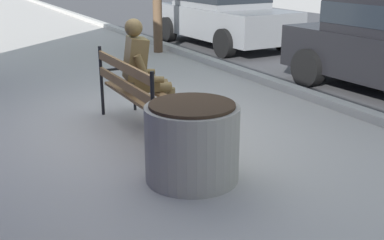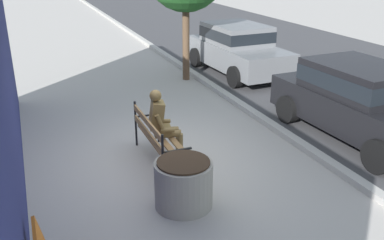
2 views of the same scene
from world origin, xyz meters
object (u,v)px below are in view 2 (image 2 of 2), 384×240
at_px(parked_car_black, 361,99).
at_px(concrete_planter, 184,183).
at_px(parked_car_grey, 237,47).
at_px(park_bench, 156,136).
at_px(bronze_statue_seated, 165,125).

bearing_deg(parked_car_black, concrete_planter, -75.73).
distance_m(concrete_planter, parked_car_grey, 7.96).
bearing_deg(concrete_planter, park_bench, 178.00).
xyz_separation_m(bronze_statue_seated, parked_car_grey, (-4.96, 4.11, 0.17)).
bearing_deg(parked_car_grey, bronze_statue_seated, -39.63).
height_order(park_bench, bronze_statue_seated, bronze_statue_seated).
height_order(concrete_planter, parked_car_grey, parked_car_grey).
xyz_separation_m(concrete_planter, parked_car_black, (-1.11, 4.37, 0.46)).
relative_size(concrete_planter, parked_car_grey, 0.22).
bearing_deg(concrete_planter, parked_car_grey, 146.61).
distance_m(park_bench, bronze_statue_seated, 0.27).
distance_m(park_bench, parked_car_grey, 6.68).
bearing_deg(concrete_planter, bronze_statue_seated, 171.08).
bearing_deg(parked_car_black, park_bench, -95.71).
bearing_deg(bronze_statue_seated, park_bench, -58.44).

